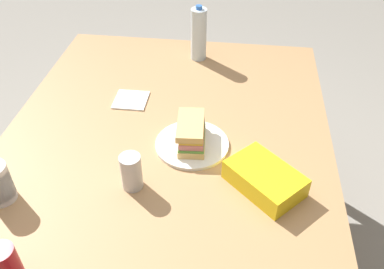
{
  "coord_description": "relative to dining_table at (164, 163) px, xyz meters",
  "views": [
    {
      "loc": [
        -1.04,
        -0.24,
        1.68
      ],
      "look_at": [
        0.02,
        -0.1,
        0.78
      ],
      "focal_mm": 38.28,
      "sensor_mm": 36.0,
      "label": 1
    }
  ],
  "objects": [
    {
      "name": "ground_plane",
      "position": [
        0.0,
        0.0,
        -0.65
      ],
      "size": [
        8.0,
        8.0,
        0.0
      ],
      "primitive_type": "plane",
      "color": "gray"
    },
    {
      "name": "dining_table",
      "position": [
        0.0,
        0.0,
        0.0
      ],
      "size": [
        1.62,
        1.18,
        0.73
      ],
      "color": "tan",
      "rests_on": "ground_plane"
    },
    {
      "name": "paper_plate",
      "position": [
        0.02,
        -0.1,
        0.08
      ],
      "size": [
        0.26,
        0.26,
        0.01
      ],
      "primitive_type": "cylinder",
      "color": "white",
      "rests_on": "dining_table"
    },
    {
      "name": "sandwich",
      "position": [
        0.03,
        -0.1,
        0.13
      ],
      "size": [
        0.19,
        0.11,
        0.08
      ],
      "color": "#DBB26B",
      "rests_on": "paper_plate"
    },
    {
      "name": "soda_can_red",
      "position": [
        -0.54,
        0.29,
        0.14
      ],
      "size": [
        0.07,
        0.07,
        0.12
      ],
      "primitive_type": "cylinder",
      "color": "maroon",
      "rests_on": "dining_table"
    },
    {
      "name": "chip_bag",
      "position": [
        -0.14,
        -0.35,
        0.11
      ],
      "size": [
        0.27,
        0.27,
        0.07
      ],
      "primitive_type": "cube",
      "rotation": [
        0.0,
        0.0,
        0.81
      ],
      "color": "yellow",
      "rests_on": "dining_table"
    },
    {
      "name": "water_bottle_tall",
      "position": [
        0.64,
        -0.05,
        0.19
      ],
      "size": [
        0.07,
        0.07,
        0.25
      ],
      "color": "silver",
      "rests_on": "dining_table"
    },
    {
      "name": "soda_can_silver",
      "position": [
        -0.19,
        0.06,
        0.14
      ],
      "size": [
        0.07,
        0.07,
        0.12
      ],
      "primitive_type": "cylinder",
      "color": "silver",
      "rests_on": "dining_table"
    },
    {
      "name": "paper_napkin",
      "position": [
        0.26,
        0.18,
        0.08
      ],
      "size": [
        0.13,
        0.13,
        0.01
      ],
      "primitive_type": "cube",
      "rotation": [
        0.0,
        0.0,
        3.15
      ],
      "color": "white",
      "rests_on": "dining_table"
    }
  ]
}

